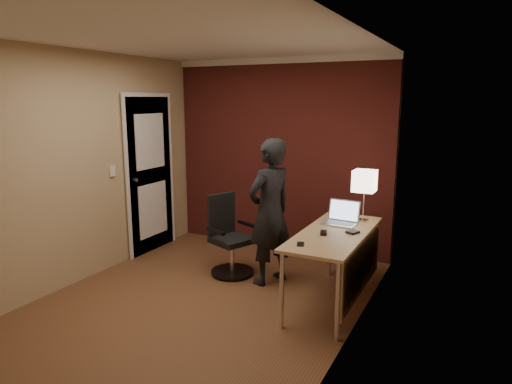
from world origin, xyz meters
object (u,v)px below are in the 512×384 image
laptop (342,217)px  person (270,212)px  desk (341,246)px  wallet (353,232)px  phone (300,244)px  desk_lamp (364,182)px  office_chair (229,240)px  mouse (324,233)px

laptop → person: bearing=-170.7°
desk → wallet: bearing=18.7°
phone → wallet: bearing=41.2°
person → phone: bearing=63.3°
desk_lamp → phone: (-0.30, -1.04, -0.41)m
laptop → desk_lamp: bearing=48.7°
desk → office_chair: size_ratio=1.67×
laptop → desk: bearing=-73.4°
mouse → wallet: (0.23, 0.17, -0.01)m
desk_lamp → office_chair: 1.66m
person → mouse: bearing=86.7°
wallet → desk_lamp: bearing=92.8°
desk_lamp → person: bearing=-161.1°
mouse → phone: bearing=-120.0°
office_chair → wallet: bearing=-7.6°
mouse → office_chair: 1.34m
desk → phone: phone is taller
desk_lamp → office_chair: bearing=-168.5°
desk → phone: 0.58m
mouse → wallet: bearing=17.7°
desk → laptop: bearing=106.6°
phone → person: bearing=112.6°
wallet → person: (-0.95, 0.18, 0.05)m
desk → wallet: size_ratio=13.64×
wallet → office_chair: size_ratio=0.12×
office_chair → person: (0.52, -0.02, 0.39)m
desk → office_chair: office_chair is taller
phone → office_chair: (-1.15, 0.75, -0.34)m
mouse → person: size_ratio=0.06×
desk → phone: size_ratio=13.04×
desk_lamp → wallet: (0.02, -0.49, -0.41)m
desk → person: 0.90m
office_chair → person: 0.66m
desk_lamp → wallet: desk_lamp is taller
desk → desk_lamp: size_ratio=2.80×
mouse → wallet: 0.29m
laptop → phone: (-0.13, -0.85, -0.06)m
laptop → wallet: 0.36m
desk → office_chair: bearing=170.6°
desk → person: (-0.86, 0.21, 0.19)m
laptop → mouse: (-0.04, -0.46, -0.05)m
phone → wallet: wallet is taller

